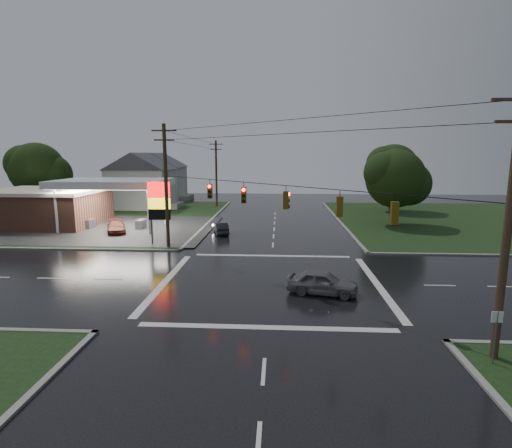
# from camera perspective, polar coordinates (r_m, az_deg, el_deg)

# --- Properties ---
(ground) EXTENTS (120.00, 120.00, 0.00)m
(ground) POSITION_cam_1_polar(r_m,az_deg,el_deg) (26.77, 2.04, -8.33)
(ground) COLOR black
(ground) RESTS_ON ground
(grass_nw) EXTENTS (36.00, 36.00, 0.08)m
(grass_nw) POSITION_cam_1_polar(r_m,az_deg,el_deg) (58.45, -23.70, 0.91)
(grass_nw) COLOR black
(grass_nw) RESTS_ON ground
(grass_ne) EXTENTS (36.00, 36.00, 0.08)m
(grass_ne) POSITION_cam_1_polar(r_m,az_deg,el_deg) (57.97, 29.35, 0.40)
(grass_ne) COLOR black
(grass_ne) RESTS_ON ground
(gas_station) EXTENTS (26.20, 18.00, 5.60)m
(gas_station) POSITION_cam_1_polar(r_m,az_deg,el_deg) (52.50, -26.67, 2.52)
(gas_station) COLOR #2D2D2D
(gas_station) RESTS_ON ground
(pylon_sign) EXTENTS (2.00, 0.35, 6.00)m
(pylon_sign) POSITION_cam_1_polar(r_m,az_deg,el_deg) (37.82, -13.67, 3.03)
(pylon_sign) COLOR #59595E
(pylon_sign) RESTS_ON ground
(utility_pole_nw) EXTENTS (2.20, 0.32, 11.00)m
(utility_pole_nw) POSITION_cam_1_polar(r_m,az_deg,el_deg) (36.42, -12.73, 5.52)
(utility_pole_nw) COLOR #382619
(utility_pole_nw) RESTS_ON ground
(utility_pole_se) EXTENTS (2.20, 0.32, 11.00)m
(utility_pole_se) POSITION_cam_1_polar(r_m,az_deg,el_deg) (18.45, 32.35, 0.05)
(utility_pole_se) COLOR #382619
(utility_pole_se) RESTS_ON ground
(utility_pole_n) EXTENTS (2.20, 0.32, 10.50)m
(utility_pole_n) POSITION_cam_1_polar(r_m,az_deg,el_deg) (64.26, -5.69, 7.32)
(utility_pole_n) COLOR #382619
(utility_pole_n) RESTS_ON ground
(traffic_signals) EXTENTS (26.87, 26.87, 1.47)m
(traffic_signals) POSITION_cam_1_polar(r_m,az_deg,el_deg) (25.47, 2.17, 5.64)
(traffic_signals) COLOR black
(traffic_signals) RESTS_ON ground
(house_near) EXTENTS (11.05, 8.48, 8.60)m
(house_near) POSITION_cam_1_polar(r_m,az_deg,el_deg) (65.18, -16.01, 6.09)
(house_near) COLOR silver
(house_near) RESTS_ON ground
(house_far) EXTENTS (11.05, 8.48, 8.60)m
(house_far) POSITION_cam_1_polar(r_m,az_deg,el_deg) (76.88, -13.77, 6.72)
(house_far) COLOR silver
(house_far) RESTS_ON ground
(tree_nw_behind) EXTENTS (8.93, 7.60, 10.00)m
(tree_nw_behind) POSITION_cam_1_polar(r_m,az_deg,el_deg) (65.24, -28.68, 6.82)
(tree_nw_behind) COLOR black
(tree_nw_behind) RESTS_ON ground
(tree_ne_near) EXTENTS (7.99, 6.80, 8.98)m
(tree_ne_near) POSITION_cam_1_polar(r_m,az_deg,el_deg) (49.40, 19.44, 6.12)
(tree_ne_near) COLOR black
(tree_ne_near) RESTS_ON ground
(tree_ne_far) EXTENTS (8.46, 7.20, 9.80)m
(tree_ne_far) POSITION_cam_1_polar(r_m,az_deg,el_deg) (61.72, 19.12, 7.38)
(tree_ne_far) COLOR black
(tree_ne_far) RESTS_ON ground
(car_north) EXTENTS (2.27, 3.96, 1.23)m
(car_north) POSITION_cam_1_polar(r_m,az_deg,el_deg) (42.59, -5.04, -0.59)
(car_north) COLOR black
(car_north) RESTS_ON ground
(car_crossing) EXTENTS (4.53, 2.60, 1.45)m
(car_crossing) POSITION_cam_1_polar(r_m,az_deg,el_deg) (24.77, 9.47, -8.22)
(car_crossing) COLOR slate
(car_crossing) RESTS_ON ground
(car_pump) EXTENTS (3.52, 4.92, 1.32)m
(car_pump) POSITION_cam_1_polar(r_m,az_deg,el_deg) (45.32, -19.33, -0.42)
(car_pump) COLOR #571E14
(car_pump) RESTS_ON ground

